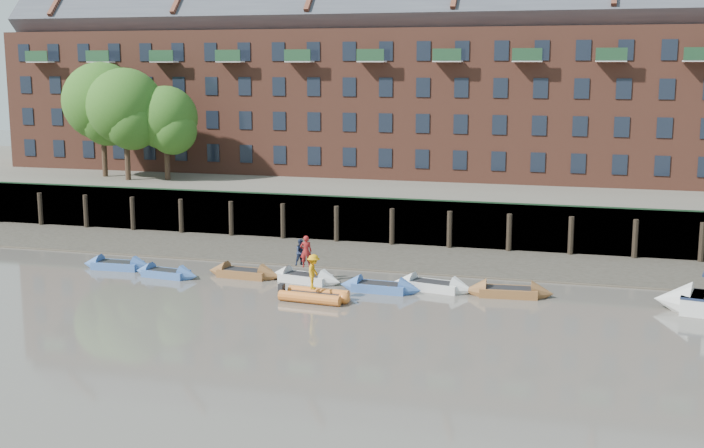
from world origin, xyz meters
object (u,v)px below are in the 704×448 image
at_px(rowboat_2, 244,273).
at_px(person_rower_a, 306,251).
at_px(rowboat_3, 305,278).
at_px(rowboat_4, 380,287).
at_px(person_rib_crew, 314,272).
at_px(rowboat_1, 166,273).
at_px(rowboat_0, 118,265).
at_px(rowboat_5, 433,286).
at_px(rib_tender, 317,296).
at_px(rowboat_6, 508,292).
at_px(person_rower_b, 301,252).

height_order(rowboat_2, person_rower_a, person_rower_a).
xyz_separation_m(rowboat_3, person_rower_a, (0.09, -0.07, 1.58)).
relative_size(rowboat_3, rowboat_4, 1.01).
distance_m(rowboat_3, person_rib_crew, 4.24).
height_order(rowboat_1, person_rower_a, person_rower_a).
distance_m(rowboat_1, rowboat_2, 4.59).
relative_size(rowboat_0, rowboat_5, 0.94).
height_order(rowboat_2, rib_tender, rowboat_2).
bearing_deg(rowboat_5, person_rower_a, -166.50).
height_order(rowboat_3, rowboat_6, rowboat_6).
xyz_separation_m(rowboat_4, person_rower_a, (-4.59, 0.85, 1.58)).
height_order(rowboat_4, rowboat_6, rowboat_6).
height_order(rowboat_0, person_rower_b, person_rower_b).
distance_m(rowboat_3, person_rower_b, 1.49).
distance_m(rowboat_2, rowboat_4, 8.59).
bearing_deg(rowboat_2, person_rib_crew, -29.67).
bearing_deg(rib_tender, rowboat_4, 51.36).
relative_size(rowboat_4, rowboat_5, 0.95).
bearing_deg(rowboat_1, person_rower_b, 16.18).
xyz_separation_m(rowboat_2, rowboat_4, (8.53, -1.06, 0.00)).
bearing_deg(rib_tender, rowboat_2, 151.42).
bearing_deg(rowboat_6, rowboat_3, 174.41).
height_order(rib_tender, person_rower_a, person_rower_a).
height_order(rowboat_5, person_rower_b, person_rower_b).
relative_size(rowboat_1, rib_tender, 1.13).
bearing_deg(rowboat_5, rowboat_3, -167.03).
relative_size(rowboat_1, rowboat_2, 0.91).
height_order(rowboat_5, rowboat_6, rowboat_6).
distance_m(rowboat_5, person_rib_crew, 7.00).
relative_size(rowboat_1, person_rower_b, 2.78).
height_order(rowboat_5, rib_tender, rowboat_5).
bearing_deg(person_rower_a, rowboat_0, -21.04).
height_order(rowboat_1, person_rib_crew, person_rib_crew).
distance_m(rowboat_1, rowboat_6, 19.89).
distance_m(rowboat_0, person_rower_a, 12.31).
bearing_deg(rowboat_1, person_rib_crew, -7.78).
bearing_deg(rowboat_6, person_rib_crew, -165.32).
bearing_deg(person_rower_b, person_rower_a, -83.94).
xyz_separation_m(rowboat_2, person_rib_crew, (5.58, -3.78, 1.30)).
bearing_deg(rowboat_0, rowboat_5, -1.78).
bearing_deg(person_rower_a, person_rower_b, -60.03).
relative_size(rowboat_1, person_rib_crew, 2.32).
bearing_deg(rowboat_3, person_rower_a, -26.34).
height_order(person_rower_b, person_rib_crew, person_rib_crew).
xyz_separation_m(rowboat_5, person_rower_b, (-7.75, 0.06, 1.43)).
bearing_deg(person_rib_crew, rowboat_4, -52.32).
bearing_deg(person_rower_a, rowboat_2, -23.79).
relative_size(rowboat_4, person_rib_crew, 2.51).
relative_size(rowboat_0, person_rower_a, 2.50).
distance_m(rib_tender, person_rib_crew, 1.28).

